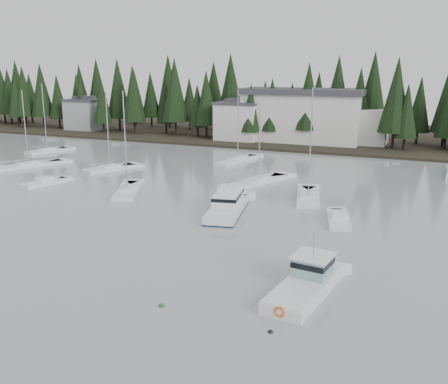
% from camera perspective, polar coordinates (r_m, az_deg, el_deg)
% --- Properties ---
extents(ground, '(260.00, 260.00, 0.00)m').
position_cam_1_polar(ground, '(33.34, -20.58, -14.94)').
color(ground, gray).
rests_on(ground, ground).
extents(far_shore_land, '(240.00, 54.00, 1.00)m').
position_cam_1_polar(far_shore_land, '(120.42, 12.93, 6.26)').
color(far_shore_land, black).
rests_on(far_shore_land, ground).
extents(conifer_treeline, '(200.00, 22.00, 20.00)m').
position_cam_1_polar(conifer_treeline, '(109.72, 11.87, 5.58)').
color(conifer_treeline, black).
rests_on(conifer_treeline, ground).
extents(house_west, '(9.54, 7.42, 8.75)m').
position_cam_1_polar(house_west, '(107.49, 1.70, 8.21)').
color(house_west, silver).
rests_on(house_west, ground).
extents(house_far_west, '(8.48, 7.42, 8.25)m').
position_cam_1_polar(house_far_west, '(130.42, -15.60, 8.63)').
color(house_far_west, '#999EA0').
rests_on(house_far_west, ground).
extents(harbor_inn, '(29.50, 11.50, 10.90)m').
position_cam_1_polar(harbor_inn, '(106.10, 10.04, 8.53)').
color(harbor_inn, silver).
rests_on(harbor_inn, ground).
extents(cabin_cruiser_center, '(5.27, 10.87, 4.48)m').
position_cam_1_polar(cabin_cruiser_center, '(55.18, 0.41, -1.68)').
color(cabin_cruiser_center, white).
rests_on(cabin_cruiser_center, ground).
extents(lobster_boat_teal, '(3.96, 8.76, 4.71)m').
position_cam_1_polar(lobster_boat_teal, '(36.64, 9.35, -10.48)').
color(lobster_boat_teal, white).
rests_on(lobster_boat_teal, ground).
extents(sailboat_0, '(6.23, 10.85, 11.43)m').
position_cam_1_polar(sailboat_0, '(69.67, 4.00, 1.10)').
color(sailboat_0, white).
rests_on(sailboat_0, ground).
extents(sailboat_1, '(5.13, 8.53, 13.34)m').
position_cam_1_polar(sailboat_1, '(100.48, -19.53, 4.35)').
color(sailboat_1, white).
rests_on(sailboat_1, ground).
extents(sailboat_3, '(4.84, 9.89, 13.92)m').
position_cam_1_polar(sailboat_3, '(61.92, 9.60, -0.70)').
color(sailboat_3, white).
rests_on(sailboat_3, ground).
extents(sailboat_5, '(6.33, 9.59, 13.42)m').
position_cam_1_polar(sailboat_5, '(65.35, -10.96, 0.02)').
color(sailboat_5, white).
rests_on(sailboat_5, ground).
extents(sailboat_6, '(6.06, 8.80, 12.66)m').
position_cam_1_polar(sailboat_6, '(80.12, -12.90, 2.50)').
color(sailboat_6, white).
rests_on(sailboat_6, ground).
extents(sailboat_8, '(4.57, 10.93, 12.55)m').
position_cam_1_polar(sailboat_8, '(85.20, 1.57, 3.53)').
color(sailboat_8, white).
rests_on(sailboat_8, ground).
extents(sailboat_9, '(6.89, 11.20, 12.70)m').
position_cam_1_polar(sailboat_9, '(86.64, -21.40, 2.73)').
color(sailboat_9, white).
rests_on(sailboat_9, ground).
extents(runabout_0, '(3.65, 6.91, 1.42)m').
position_cam_1_polar(runabout_0, '(72.74, -19.77, 0.91)').
color(runabout_0, white).
rests_on(runabout_0, ground).
extents(runabout_1, '(3.80, 6.98, 1.42)m').
position_cam_1_polar(runabout_1, '(53.46, 12.94, -3.18)').
color(runabout_1, white).
rests_on(runabout_1, ground).
extents(mooring_buoy_green, '(0.40, 0.40, 0.40)m').
position_cam_1_polar(mooring_buoy_green, '(34.76, -7.17, -12.84)').
color(mooring_buoy_green, '#145933').
rests_on(mooring_buoy_green, ground).
extents(mooring_buoy_dark, '(0.35, 0.35, 0.35)m').
position_cam_1_polar(mooring_buoy_dark, '(31.64, 5.34, -15.69)').
color(mooring_buoy_dark, black).
rests_on(mooring_buoy_dark, ground).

